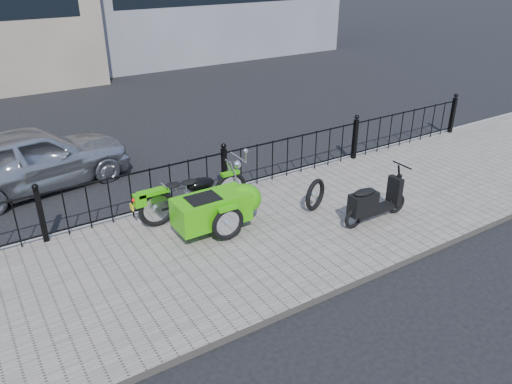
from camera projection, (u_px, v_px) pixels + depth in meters
ground at (259, 224)px, 9.29m from camera, size 120.00×120.00×0.00m
sidewalk at (274, 233)px, 8.88m from camera, size 30.00×3.80×0.12m
curb at (222, 193)px, 10.35m from camera, size 30.00×0.10×0.12m
iron_fence at (224, 172)px, 10.01m from camera, size 14.11×0.11×1.08m
motorcycle_sidecar at (217, 203)px, 8.75m from camera, size 2.28×1.48×0.98m
scooter at (373, 203)px, 8.96m from camera, size 1.47×0.43×1.00m
spare_tire at (315, 195)px, 9.42m from camera, size 0.61×0.31×0.63m
sedan_car at (31, 159)px, 10.38m from camera, size 4.21×2.23×1.36m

